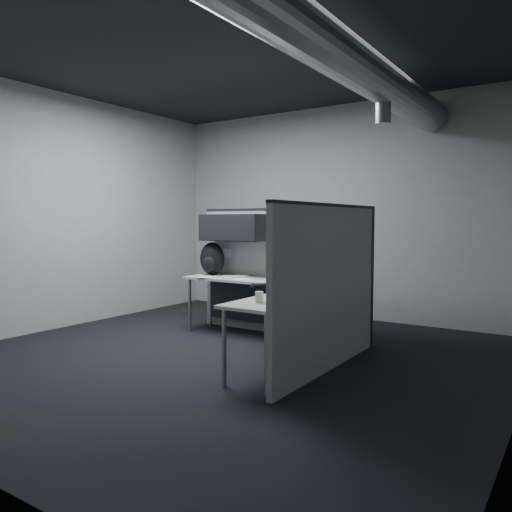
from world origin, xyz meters
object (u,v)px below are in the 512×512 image
Objects in this scene: keyboard at (271,285)px; backpack at (212,259)px; monitor at (323,265)px; desk at (273,294)px; phone at (291,293)px.

backpack reaches higher than keyboard.
backpack reaches higher than monitor.
backpack is at bearing 154.11° from keyboard.
monitor is at bearing -2.10° from backpack.
backpack is (-1.67, 0.03, -0.01)m from monitor.
phone is at bearing -48.34° from desk.
backpack is (-1.17, 0.34, 0.33)m from desk.
backpack is at bearing 158.24° from monitor.
monitor is at bearing 53.71° from keyboard.
keyboard is 1.43m from backpack.
phone is 0.62× the size of backpack.
phone is (0.68, -0.77, 0.16)m from desk.
monitor reaches higher than phone.
desk is at bearing -168.38° from monitor.
monitor is 1.14× the size of backpack.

